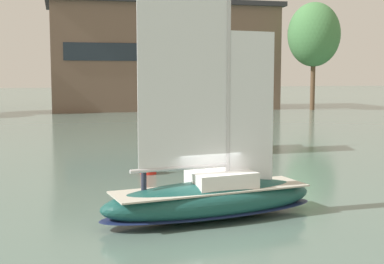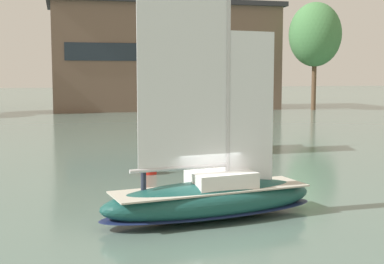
{
  "view_description": "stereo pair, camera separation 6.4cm",
  "coord_description": "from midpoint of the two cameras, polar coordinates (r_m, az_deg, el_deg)",
  "views": [
    {
      "loc": [
        -5.55,
        -19.14,
        5.52
      ],
      "look_at": [
        0.0,
        3.0,
        3.02
      ],
      "focal_mm": 50.0,
      "sensor_mm": 36.0,
      "label": 1
    },
    {
      "loc": [
        -5.49,
        -19.16,
        5.52
      ],
      "look_at": [
        0.0,
        3.0,
        3.02
      ],
      "focal_mm": 50.0,
      "sensor_mm": 36.0,
      "label": 2
    }
  ],
  "objects": [
    {
      "name": "tree_shore_left",
      "position": [
        83.91,
        13.02,
        10.07
      ],
      "size": [
        7.87,
        7.87,
        16.2
      ],
      "color": "brown",
      "rests_on": "ground"
    },
    {
      "name": "sailboat_moored_mid_channel",
      "position": [
        37.86,
        3.01,
        -0.94
      ],
      "size": [
        3.72,
        7.05,
        9.34
      ],
      "color": "maroon",
      "rests_on": "ground"
    },
    {
      "name": "channel_buoy",
      "position": [
        29.63,
        -4.59,
        -3.26
      ],
      "size": [
        0.88,
        0.88,
        1.63
      ],
      "color": "red",
      "rests_on": "ground"
    },
    {
      "name": "sailboat_main",
      "position": [
        20.45,
        2.15,
        -6.61
      ],
      "size": [
        8.99,
        3.82,
        11.98
      ],
      "color": "#194C47",
      "rests_on": "ground"
    },
    {
      "name": "waterfront_building",
      "position": [
        84.26,
        -2.89,
        8.06
      ],
      "size": [
        35.27,
        13.69,
        16.3
      ],
      "color": "brown",
      "rests_on": "ground"
    },
    {
      "name": "ground_plane",
      "position": [
        20.68,
        2.12,
        -9.23
      ],
      "size": [
        400.0,
        400.0,
        0.0
      ],
      "primitive_type": "plane",
      "color": "slate"
    }
  ]
}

